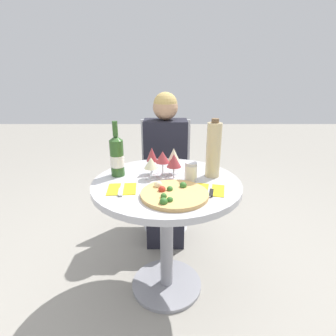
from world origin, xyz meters
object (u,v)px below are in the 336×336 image
Objects in this scene: tall_carafe at (215,150)px; chair_behind_diner at (167,177)px; dining_table at (168,207)px; seated_diner at (167,174)px; pizza_large at (175,194)px; wine_bottle at (118,156)px.

chair_behind_diner is at bearing 111.91° from tall_carafe.
dining_table is 2.47× the size of tall_carafe.
pizza_large is at bearing 93.30° from seated_diner.
seated_diner reaches higher than pizza_large.
seated_diner is at bearing 93.30° from pizza_large.
pizza_large is 0.45m from wine_bottle.
chair_behind_diner is at bearing 90.86° from dining_table.
chair_behind_diner is 0.79× the size of seated_diner.
seated_diner is 0.70m from wine_bottle.
dining_table is 0.71× the size of seated_diner.
wine_bottle is at bearing 67.94° from chair_behind_diner.
seated_diner reaches higher than wine_bottle.
dining_table is 2.48× the size of pizza_large.
chair_behind_diner is 0.86m from wine_bottle.
chair_behind_diner is 0.18m from seated_diner.
dining_table is 0.80m from chair_behind_diner.
seated_diner is 0.73m from tall_carafe.
tall_carafe reaches higher than chair_behind_diner.
dining_table is 0.89× the size of chair_behind_diner.
wine_bottle is at bearing 62.56° from seated_diner.
dining_table is 0.27m from pizza_large.
wine_bottle is 0.95× the size of tall_carafe.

